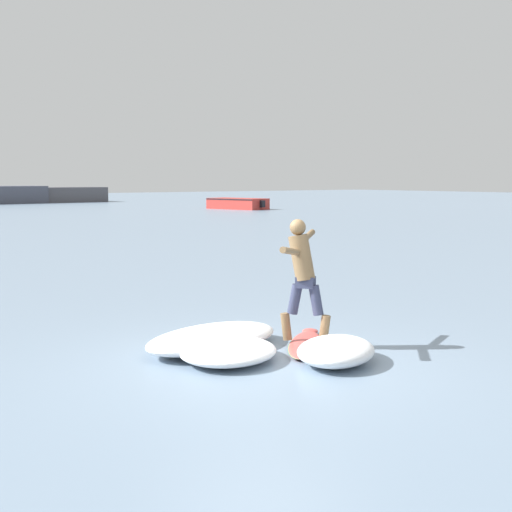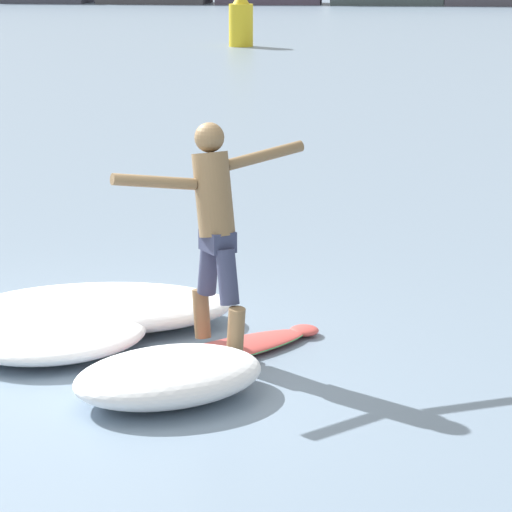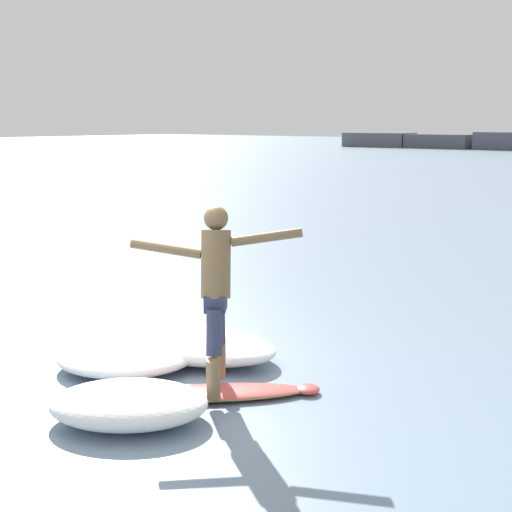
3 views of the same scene
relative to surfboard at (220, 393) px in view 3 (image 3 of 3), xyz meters
The scene contains 6 objects.
ground_plane 1.15m from the surfboard, 158.82° to the right, with size 200.00×200.00×0.00m, color gray.
surfboard is the anchor object (origin of this frame).
surfer 1.08m from the surfboard, 161.11° to the left, with size 1.38×1.03×1.76m.
wave_foam_at_tail 1.34m from the surfboard, behind, with size 1.95×1.91×0.27m.
wave_foam_at_nose 1.34m from the surfboard, 148.89° to the left, with size 2.45×1.63×0.31m.
wave_foam_beside 0.97m from the surfboard, 105.61° to the right, with size 1.73×1.63×0.33m.
Camera 3 is at (5.39, -4.47, 2.63)m, focal length 50.00 mm.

